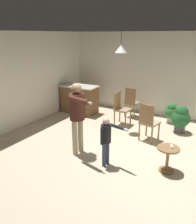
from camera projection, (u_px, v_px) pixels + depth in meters
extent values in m
plane|color=beige|center=(118.00, 154.00, 5.32)|extent=(7.68, 7.68, 0.00)
cube|color=silver|center=(161.00, 75.00, 7.51)|extent=(6.40, 0.10, 2.70)
cube|color=silver|center=(14.00, 82.00, 6.40)|extent=(0.10, 6.40, 2.70)
cube|color=brown|center=(79.00, 100.00, 8.03)|extent=(1.20, 0.60, 0.91)
cube|color=beige|center=(79.00, 86.00, 7.88)|extent=(1.26, 0.66, 0.04)
cylinder|color=olive|center=(169.00, 148.00, 4.50)|extent=(0.44, 0.44, 0.03)
cylinder|color=olive|center=(167.00, 160.00, 4.59)|extent=(0.06, 0.06, 0.49)
cylinder|color=olive|center=(166.00, 170.00, 4.66)|extent=(0.31, 0.31, 0.03)
cylinder|color=tan|center=(81.00, 135.00, 5.30)|extent=(0.12, 0.12, 0.83)
cylinder|color=tan|center=(75.00, 138.00, 5.18)|extent=(0.12, 0.12, 0.83)
cylinder|color=#4C261E|center=(77.00, 107.00, 5.02)|extent=(0.33, 0.33, 0.59)
sphere|color=tan|center=(76.00, 88.00, 4.89)|extent=(0.22, 0.22, 0.22)
cylinder|color=#4C261E|center=(83.00, 106.00, 5.15)|extent=(0.10, 0.10, 0.55)
cylinder|color=#4C261E|center=(78.00, 100.00, 4.63)|extent=(0.56, 0.23, 0.10)
cube|color=white|center=(89.00, 103.00, 4.43)|extent=(0.13, 0.07, 0.04)
cylinder|color=#384260|center=(107.00, 153.00, 4.83)|extent=(0.08, 0.08, 0.53)
cylinder|color=#384260|center=(104.00, 155.00, 4.75)|extent=(0.08, 0.08, 0.53)
cylinder|color=black|center=(106.00, 133.00, 4.64)|extent=(0.21, 0.21, 0.38)
sphere|color=#D8AD8C|center=(106.00, 121.00, 4.56)|extent=(0.14, 0.14, 0.14)
cylinder|color=black|center=(117.00, 127.00, 4.56)|extent=(0.36, 0.14, 0.06)
cube|color=white|center=(125.00, 130.00, 4.43)|extent=(0.13, 0.06, 0.04)
cylinder|color=black|center=(102.00, 136.00, 4.57)|extent=(0.06, 0.06, 0.36)
cylinder|color=olive|center=(139.00, 132.00, 5.95)|extent=(0.04, 0.04, 0.45)
cylinder|color=olive|center=(152.00, 136.00, 5.72)|extent=(0.04, 0.04, 0.45)
cylinder|color=olive|center=(146.00, 128.00, 6.20)|extent=(0.04, 0.04, 0.45)
cylinder|color=olive|center=(159.00, 132.00, 5.98)|extent=(0.04, 0.04, 0.45)
cube|color=tan|center=(150.00, 123.00, 5.88)|extent=(0.50, 0.50, 0.05)
cube|color=olive|center=(147.00, 114.00, 5.66)|extent=(0.38, 0.12, 0.50)
cylinder|color=olive|center=(125.00, 110.00, 7.65)|extent=(0.04, 0.04, 0.45)
cylinder|color=olive|center=(134.00, 112.00, 7.44)|extent=(0.04, 0.04, 0.45)
cylinder|color=olive|center=(131.00, 108.00, 7.92)|extent=(0.04, 0.04, 0.45)
cylinder|color=olive|center=(140.00, 110.00, 7.70)|extent=(0.04, 0.04, 0.45)
cube|color=#7F664C|center=(133.00, 103.00, 7.60)|extent=(0.48, 0.48, 0.05)
cube|color=olive|center=(130.00, 96.00, 7.37)|extent=(0.38, 0.10, 0.50)
cylinder|color=olive|center=(120.00, 115.00, 7.22)|extent=(0.04, 0.04, 0.45)
cylinder|color=olive|center=(114.00, 118.00, 6.92)|extent=(0.04, 0.04, 0.45)
cylinder|color=olive|center=(130.00, 117.00, 7.04)|extent=(0.04, 0.04, 0.45)
cylinder|color=olive|center=(125.00, 120.00, 6.75)|extent=(0.04, 0.04, 0.45)
cube|color=#997F60|center=(123.00, 110.00, 6.90)|extent=(0.43, 0.43, 0.05)
cube|color=olive|center=(117.00, 100.00, 6.91)|extent=(0.05, 0.38, 0.50)
cylinder|color=#4C4742|center=(179.00, 128.00, 6.48)|extent=(0.29, 0.29, 0.23)
sphere|color=#235B2D|center=(181.00, 118.00, 6.39)|extent=(0.50, 0.50, 0.50)
sphere|color=#235B2D|center=(181.00, 112.00, 6.33)|extent=(0.38, 0.38, 0.38)
cylinder|color=#B7B2AD|center=(171.00, 120.00, 7.19)|extent=(0.24, 0.24, 0.19)
sphere|color=#2D6B33|center=(172.00, 112.00, 7.11)|extent=(0.41, 0.41, 0.41)
sphere|color=#2D6B33|center=(172.00, 108.00, 7.07)|extent=(0.31, 0.31, 0.31)
cube|color=white|center=(172.00, 146.00, 4.51)|extent=(0.08, 0.13, 0.04)
cone|color=silver|center=(121.00, 49.00, 6.03)|extent=(0.32, 0.32, 0.20)
cylinder|color=black|center=(121.00, 38.00, 5.95)|extent=(0.01, 0.01, 0.36)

